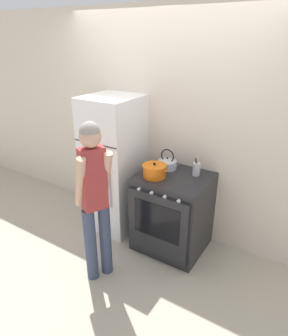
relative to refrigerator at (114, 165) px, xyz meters
The scene contains 8 objects.
ground_plane 1.01m from the refrigerator, 31.55° to the left, with size 14.00×14.00×0.00m, color #B2A893.
wall_back 0.76m from the refrigerator, 33.94° to the left, with size 10.00×0.06×2.55m.
refrigerator is the anchor object (origin of this frame).
stove_range 0.89m from the refrigerator, ahead, with size 0.74×0.69×0.88m.
dutch_oven_pot 0.67m from the refrigerator, 12.74° to the right, with size 0.29×0.25×0.16m.
tea_kettle 0.68m from the refrigerator, 10.06° to the left, with size 0.26×0.21×0.23m.
utensil_jar 1.01m from the refrigerator, ahead, with size 0.08×0.08×0.23m.
person 0.92m from the refrigerator, 63.37° to the right, with size 0.35×0.39×1.60m.
Camera 1 is at (1.55, -2.89, 2.24)m, focal length 32.00 mm.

